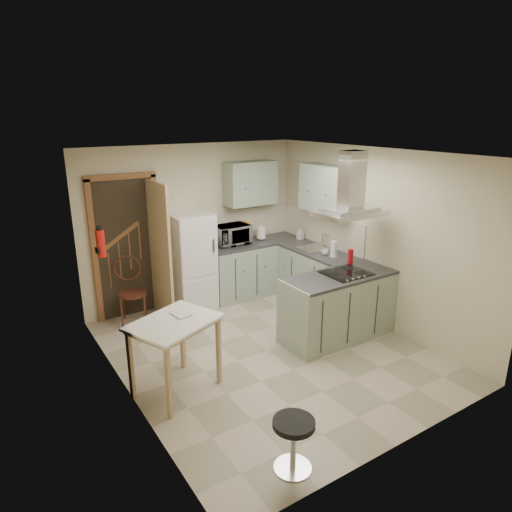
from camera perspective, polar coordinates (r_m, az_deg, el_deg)
floor at (r=6.02m, az=1.51°, el=-11.76°), size 4.20×4.20×0.00m
ceiling at (r=5.27m, az=1.73°, el=12.67°), size 4.20×4.20×0.00m
back_wall at (r=7.28m, az=-7.77°, el=3.91°), size 3.60×0.00×3.60m
left_wall at (r=4.79m, az=-16.49°, el=-3.95°), size 0.00×4.20×4.20m
right_wall at (r=6.66m, az=14.51°, el=2.22°), size 0.00×4.20×4.20m
doorway at (r=6.93m, az=-15.84°, el=0.98°), size 1.10×0.12×2.10m
fridge at (r=7.08m, az=-8.03°, el=-0.72°), size 0.60×0.60×1.50m
counter_back at (r=7.55m, az=-2.02°, el=-1.78°), size 1.08×0.60×0.90m
counter_right at (r=7.48m, az=6.19°, el=-2.05°), size 0.60×1.95×0.90m
splashback at (r=7.74m, az=-1.26°, el=4.12°), size 1.68×0.02×0.50m
wall_cabinet_back at (r=7.46m, az=-0.70°, el=9.10°), size 0.85×0.35×0.70m
wall_cabinet_right at (r=7.01m, az=8.79°, el=8.34°), size 0.35×0.90×0.70m
peninsula at (r=6.28m, az=10.28°, el=-6.19°), size 1.55×0.65×0.90m
hob at (r=6.18m, az=11.19°, el=-2.09°), size 0.58×0.50×0.01m
extractor_hood at (r=5.96m, az=11.65°, el=5.30°), size 0.90×0.55×0.10m
sink at (r=7.21m, az=7.18°, el=0.96°), size 0.45×0.40×0.01m
fire_extinguisher at (r=5.56m, az=-18.83°, el=1.50°), size 0.10×0.10×0.32m
drop_leaf_table at (r=5.13m, az=-9.97°, el=-12.25°), size 1.09×0.97×0.84m
bentwood_chair at (r=6.82m, az=-15.17°, el=-4.58°), size 0.52×0.52×0.90m
stool at (r=4.21m, az=4.67°, el=-22.44°), size 0.44×0.44×0.49m
microwave at (r=7.37m, az=-3.10°, el=2.66°), size 0.58×0.41×0.32m
kettle at (r=7.66m, az=0.64°, el=2.98°), size 0.18×0.18×0.24m
cereal_box at (r=7.56m, az=-1.34°, el=3.05°), size 0.11×0.22×0.31m
soap_bottle at (r=7.71m, az=5.56°, el=2.85°), size 0.11×0.12×0.21m
paper_towel at (r=6.81m, az=9.70°, el=0.89°), size 0.12×0.12×0.25m
cup at (r=6.90m, az=8.64°, el=0.47°), size 0.14×0.14×0.09m
red_bottle at (r=6.53m, az=11.72°, el=-0.10°), size 0.09×0.09×0.22m
book at (r=5.01m, az=-10.23°, el=-6.96°), size 0.19×0.24×0.10m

